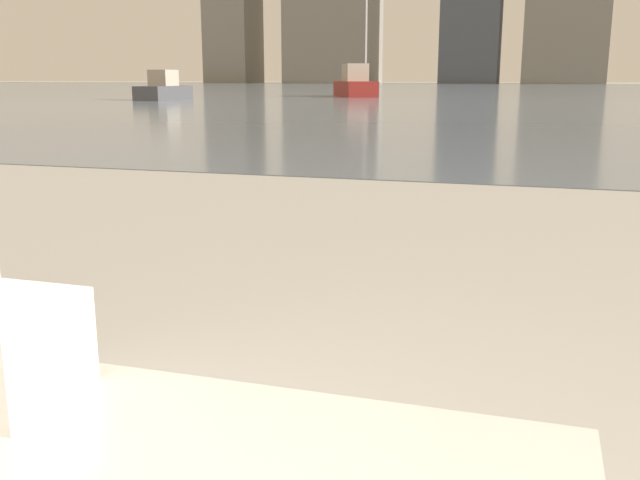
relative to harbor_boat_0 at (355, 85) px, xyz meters
The scene contains 3 objects.
harbor_water 26.56m from the harbor_boat_0, 70.73° to the left, with size 180.00×110.00×0.01m.
harbor_boat_0 is the anchor object (origin of this frame).
harbor_boat_2 10.41m from the harbor_boat_0, 130.36° to the right, with size 1.34×3.54×1.31m.
Camera 1 is at (0.74, 0.12, 1.00)m, focal length 40.00 mm.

